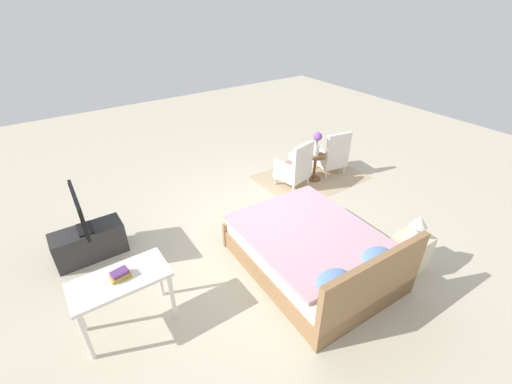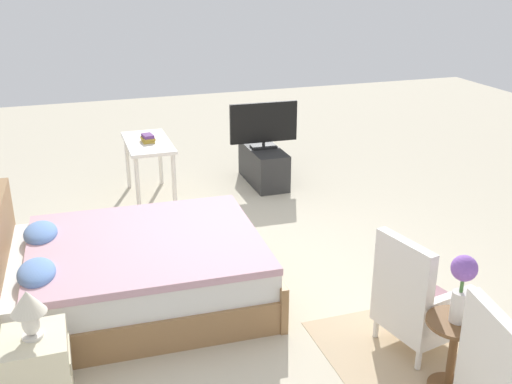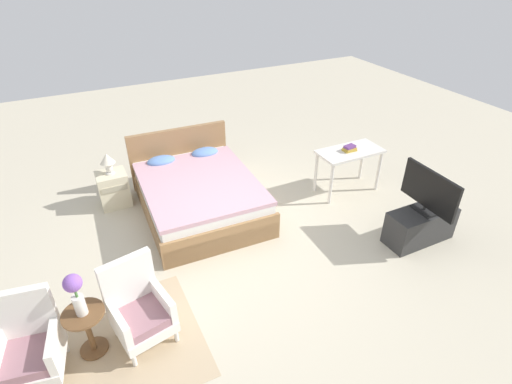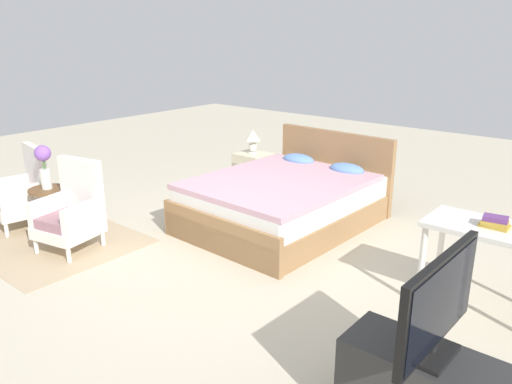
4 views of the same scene
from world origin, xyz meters
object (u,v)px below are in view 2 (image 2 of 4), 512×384
object	(u,v)px
table_lamp	(28,308)
tv_flatscreen	(264,124)
armchair_by_window_right	(417,302)
book_stack	(148,138)
side_table	(453,346)
tv_stand	(263,165)
flower_vase	(462,282)
vanity_desk	(148,150)
bed	(131,272)
nightstand	(39,373)

from	to	relation	value
table_lamp	tv_flatscreen	size ratio (longest dim) A/B	0.37
armchair_by_window_right	book_stack	size ratio (longest dim) A/B	4.45
table_lamp	book_stack	xyz separation A→B (m)	(3.48, -1.27, 0.01)
table_lamp	side_table	bearing A→B (deg)	-104.36
side_table	table_lamp	distance (m)	2.76
armchair_by_window_right	side_table	world-z (taller)	armchair_by_window_right
tv_stand	side_table	bearing A→B (deg)	178.32
side_table	table_lamp	world-z (taller)	table_lamp
armchair_by_window_right	flower_vase	world-z (taller)	flower_vase
armchair_by_window_right	tv_flatscreen	bearing A→B (deg)	-1.37
vanity_desk	table_lamp	bearing A→B (deg)	160.07
armchair_by_window_right	tv_stand	world-z (taller)	armchair_by_window_right
table_lamp	bed	bearing A→B (deg)	-33.39
tv_stand	vanity_desk	distance (m)	1.56
bed	tv_stand	size ratio (longest dim) A/B	2.30
vanity_desk	book_stack	distance (m)	0.15
armchair_by_window_right	table_lamp	xyz separation A→B (m)	(0.18, 2.68, 0.38)
armchair_by_window_right	vanity_desk	distance (m)	3.95
side_table	tv_stand	xyz separation A→B (m)	(4.28, -0.13, -0.10)
tv_flatscreen	nightstand	bearing A→B (deg)	142.40
table_lamp	tv_flatscreen	bearing A→B (deg)	-37.60
side_table	book_stack	bearing A→B (deg)	18.32
bed	flower_vase	world-z (taller)	flower_vase
tv_stand	tv_flatscreen	distance (m)	0.55
bed	side_table	size ratio (longest dim) A/B	4.08
bed	vanity_desk	size ratio (longest dim) A/B	2.13
tv_stand	tv_flatscreen	xyz separation A→B (m)	(0.00, -0.00, 0.55)
table_lamp	vanity_desk	size ratio (longest dim) A/B	0.32
tv_flatscreen	vanity_desk	size ratio (longest dim) A/B	0.86
book_stack	bed	bearing A→B (deg)	167.26
side_table	armchair_by_window_right	bearing A→B (deg)	-4.05
book_stack	table_lamp	bearing A→B (deg)	159.92
side_table	table_lamp	size ratio (longest dim) A/B	1.64
tv_flatscreen	bed	bearing A→B (deg)	140.64
nightstand	table_lamp	distance (m)	0.49
flower_vase	tv_flatscreen	bearing A→B (deg)	-1.68
vanity_desk	bed	bearing A→B (deg)	167.42
nightstand	table_lamp	xyz separation A→B (m)	(-0.00, 0.00, 0.49)
nightstand	book_stack	world-z (taller)	book_stack
table_lamp	tv_stand	xyz separation A→B (m)	(3.60, -2.77, -0.52)
armchair_by_window_right	book_stack	xyz separation A→B (m)	(3.65, 1.41, 0.39)
flower_vase	table_lamp	size ratio (longest dim) A/B	1.45
flower_vase	book_stack	bearing A→B (deg)	18.32
bed	book_stack	bearing A→B (deg)	-12.74
flower_vase	table_lamp	xyz separation A→B (m)	(0.68, 2.65, -0.07)
armchair_by_window_right	flower_vase	xyz separation A→B (m)	(-0.50, 0.04, 0.45)
tv_stand	book_stack	xyz separation A→B (m)	(-0.12, 1.50, 0.54)
armchair_by_window_right	side_table	bearing A→B (deg)	175.95
tv_stand	vanity_desk	world-z (taller)	vanity_desk
nightstand	table_lamp	size ratio (longest dim) A/B	1.66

